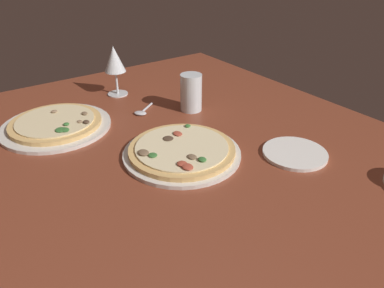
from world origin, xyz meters
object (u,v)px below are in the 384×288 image
side_plate (295,153)px  spoon (142,112)px  water_glass (191,95)px  wine_glass_far (115,61)px  pizza_side (56,124)px  pizza_main (182,151)px

side_plate → spoon: size_ratio=1.73×
water_glass → spoon: water_glass is taller
wine_glass_far → water_glass: 29.45cm
water_glass → spoon: size_ratio=1.24×
pizza_side → spoon: bearing=78.1°
pizza_main → wine_glass_far: (-46.97, 5.00, 10.67)cm
pizza_main → side_plate: 28.59cm
pizza_main → wine_glass_far: wine_glass_far is taller
spoon → water_glass: bearing=64.4°
side_plate → pizza_main: bearing=-124.9°
side_plate → water_glass: bearing=-171.8°
water_glass → side_plate: bearing=8.2°
pizza_main → side_plate: bearing=55.1°
pizza_side → spoon: (5.28, 25.00, -0.69)cm
pizza_side → pizza_main: bearing=32.1°
side_plate → pizza_side: bearing=-138.3°
water_glass → wine_glass_far: bearing=-153.0°
wine_glass_far → side_plate: bearing=16.2°
pizza_main → spoon: bearing=172.0°
water_glass → pizza_main: bearing=-40.0°
pizza_main → spoon: size_ratio=3.17×
spoon → wine_glass_far: bearing=176.8°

